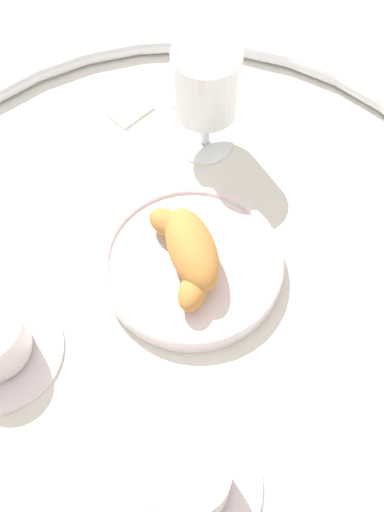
% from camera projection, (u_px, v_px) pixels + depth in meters
% --- Properties ---
extents(ground_plane, '(2.20, 2.20, 0.00)m').
position_uv_depth(ground_plane, '(181.00, 278.00, 0.72)').
color(ground_plane, silver).
extents(table_chrome_rim, '(0.71, 0.71, 0.02)m').
position_uv_depth(table_chrome_rim, '(181.00, 272.00, 0.71)').
color(table_chrome_rim, silver).
rests_on(table_chrome_rim, ground_plane).
extents(pastry_plate, '(0.19, 0.19, 0.02)m').
position_uv_depth(pastry_plate, '(192.00, 265.00, 0.71)').
color(pastry_plate, silver).
rests_on(pastry_plate, ground_plane).
extents(croissant_large, '(0.12, 0.10, 0.04)m').
position_uv_depth(croissant_large, '(189.00, 251.00, 0.69)').
color(croissant_large, '#BC7A38').
rests_on(croissant_large, pastry_plate).
extents(coffee_cup_near, '(0.14, 0.14, 0.06)m').
position_uv_depth(coffee_cup_near, '(188.00, 481.00, 0.59)').
color(coffee_cup_near, silver).
rests_on(coffee_cup_near, ground_plane).
extents(juice_glass_left, '(0.08, 0.08, 0.14)m').
position_uv_depth(juice_glass_left, '(206.00, 86.00, 0.73)').
color(juice_glass_left, white).
rests_on(juice_glass_left, ground_plane).
extents(sugar_packet, '(0.06, 0.06, 0.01)m').
position_uv_depth(sugar_packet, '(130.00, 110.00, 0.84)').
color(sugar_packet, white).
rests_on(sugar_packet, ground_plane).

